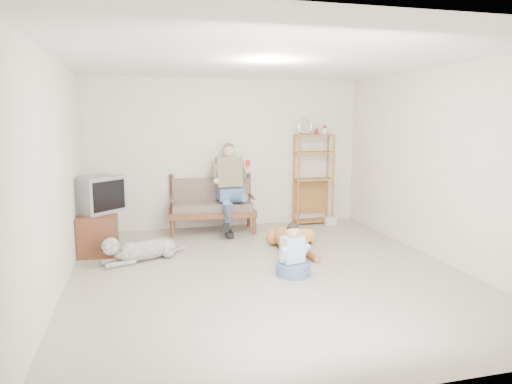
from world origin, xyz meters
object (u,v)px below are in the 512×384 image
object	(u,v)px
etagere	(313,178)
loveseat	(212,204)
tv_stand	(98,232)
golden_retriever	(293,240)

from	to	relation	value
etagere	loveseat	bearing A→B (deg)	-176.06
etagere	tv_stand	size ratio (longest dim) A/B	2.16
etagere	tv_stand	world-z (taller)	etagere
etagere	golden_retriever	bearing A→B (deg)	-119.84
etagere	golden_retriever	world-z (taller)	etagere
tv_stand	loveseat	bearing A→B (deg)	26.18
golden_retriever	tv_stand	bearing A→B (deg)	159.78
loveseat	tv_stand	xyz separation A→B (m)	(-1.87, -0.82, -0.19)
loveseat	golden_retriever	distance (m)	1.90
loveseat	golden_retriever	xyz separation A→B (m)	(0.98, -1.60, -0.29)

